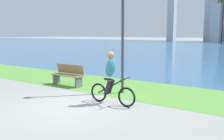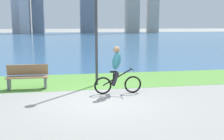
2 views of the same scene
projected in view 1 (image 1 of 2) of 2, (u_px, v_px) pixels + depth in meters
name	position (u px, v px, depth m)	size (l,w,h in m)	color
ground_plane	(72.00, 107.00, 7.57)	(300.00, 300.00, 0.00)	gray
grass_strip_bayside	(128.00, 88.00, 10.22)	(120.00, 3.30, 0.01)	#59933D
cyclist_lead	(111.00, 78.00, 7.75)	(1.66, 0.52, 1.65)	black
bench_near_path	(68.00, 75.00, 10.65)	(1.50, 0.47, 0.90)	olive
lamppost_tall	(123.00, 15.00, 8.96)	(0.28, 0.28, 4.43)	#38383D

